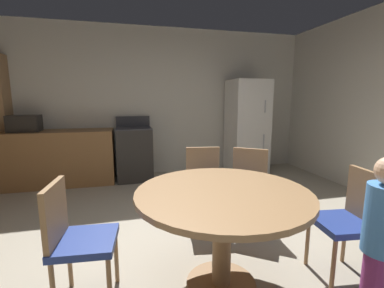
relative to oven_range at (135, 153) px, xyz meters
The scene contains 12 objects.
ground_plane 2.74m from the oven_range, 81.49° to the right, with size 14.00×14.00×0.00m, color #A89E89.
wall_back 1.05m from the oven_range, 44.79° to the left, with size 6.16×0.12×2.70m, color beige.
kitchen_counter 1.36m from the oven_range, behind, with size 2.03×0.60×0.90m, color olive.
oven_range is the anchor object (origin of this frame).
refrigerator 2.16m from the oven_range, ahead, with size 0.68×0.68×1.76m.
microwave 1.77m from the oven_range, behind, with size 0.44×0.32×0.26m, color black.
dining_table 3.02m from the oven_range, 79.84° to the right, with size 1.26×1.26×0.76m.
chair_west 2.91m from the oven_range, 99.69° to the right, with size 0.43×0.43×0.87m.
chair_east 3.46m from the oven_range, 63.38° to the right, with size 0.45×0.45×0.87m.
chair_northeast 2.42m from the oven_range, 62.00° to the right, with size 0.56×0.56×0.87m.
chair_north 2.07m from the oven_range, 70.43° to the right, with size 0.46×0.46×0.87m.
person_child 3.78m from the oven_range, 69.33° to the right, with size 0.31×0.31×1.09m.
Camera 1 is at (-0.52, -2.00, 1.41)m, focal length 24.65 mm.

